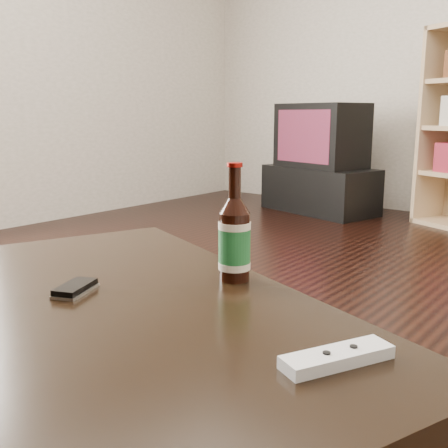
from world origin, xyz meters
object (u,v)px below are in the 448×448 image
Objects in this scene: tv_stand at (319,190)px; tv at (321,136)px; beer_bottle at (234,240)px; remote at (337,357)px; phone at (75,289)px; coffee_table at (115,329)px.

tv is (-0.00, -0.00, 0.46)m from tv_stand.
beer_bottle is 1.44× the size of remote.
beer_bottle is 0.36m from phone.
phone is (-0.21, -0.28, -0.08)m from beer_bottle.
tv_stand is at bearing 115.44° from beer_bottle.
tv is at bearing 115.45° from beer_bottle.
phone is at bearing -126.56° from beer_bottle.
remote reaches higher than tv_stand.
coffee_table is at bearing -53.45° from tv.
coffee_table is at bearing -13.74° from phone.
tv_stand is 5.22× the size of remote.
phone reaches higher than tv_stand.
tv is 3.78m from remote.
tv is 3.00× the size of beer_bottle.
coffee_table is 0.48m from remote.
coffee_table is 0.13m from phone.
remote reaches higher than coffee_table.
tv is 3.58m from phone.
tv is 4.30× the size of remote.
beer_bottle reaches higher than coffee_table.
tv_stand is 3.64× the size of beer_bottle.
beer_bottle reaches higher than tv_stand.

